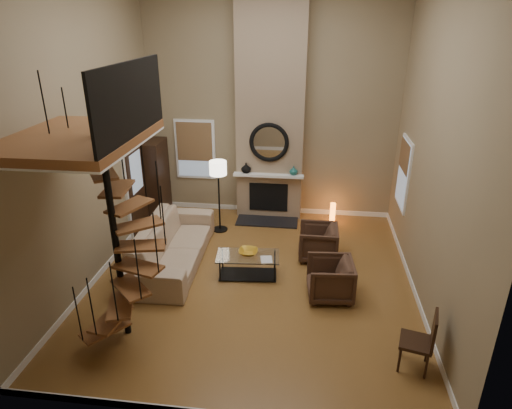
# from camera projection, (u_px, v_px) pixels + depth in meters

# --- Properties ---
(ground) EXTENTS (6.00, 6.50, 0.01)m
(ground) POSITION_uv_depth(u_px,v_px,m) (253.00, 279.00, 8.54)
(ground) COLOR olive
(ground) RESTS_ON ground
(back_wall) EXTENTS (6.00, 0.02, 5.50)m
(back_wall) POSITION_uv_depth(u_px,v_px,m) (271.00, 105.00, 10.42)
(back_wall) COLOR #8D7B5B
(back_wall) RESTS_ON ground
(front_wall) EXTENTS (6.00, 0.02, 5.50)m
(front_wall) POSITION_uv_depth(u_px,v_px,m) (211.00, 223.00, 4.49)
(front_wall) COLOR #8D7B5B
(front_wall) RESTS_ON ground
(left_wall) EXTENTS (0.02, 6.50, 5.50)m
(left_wall) POSITION_uv_depth(u_px,v_px,m) (85.00, 135.00, 7.80)
(left_wall) COLOR #8D7B5B
(left_wall) RESTS_ON ground
(right_wall) EXTENTS (0.02, 6.50, 5.50)m
(right_wall) POSITION_uv_depth(u_px,v_px,m) (437.00, 147.00, 7.11)
(right_wall) COLOR #8D7B5B
(right_wall) RESTS_ON ground
(baseboard_back) EXTENTS (6.00, 0.02, 0.12)m
(baseboard_back) POSITION_uv_depth(u_px,v_px,m) (270.00, 209.00, 11.47)
(baseboard_back) COLOR white
(baseboard_back) RESTS_ON ground
(baseboard_left) EXTENTS (0.02, 6.50, 0.12)m
(baseboard_left) POSITION_uv_depth(u_px,v_px,m) (106.00, 266.00, 8.86)
(baseboard_left) COLOR white
(baseboard_left) RESTS_ON ground
(baseboard_right) EXTENTS (0.02, 6.50, 0.12)m
(baseboard_right) POSITION_uv_depth(u_px,v_px,m) (413.00, 287.00, 8.17)
(baseboard_right) COLOR white
(baseboard_right) RESTS_ON ground
(chimney_breast) EXTENTS (1.60, 0.38, 5.50)m
(chimney_breast) POSITION_uv_depth(u_px,v_px,m) (270.00, 107.00, 10.24)
(chimney_breast) COLOR #8B745A
(chimney_breast) RESTS_ON ground
(hearth) EXTENTS (1.50, 0.60, 0.04)m
(hearth) POSITION_uv_depth(u_px,v_px,m) (267.00, 221.00, 10.87)
(hearth) COLOR black
(hearth) RESTS_ON ground
(firebox) EXTENTS (0.95, 0.02, 0.72)m
(firebox) POSITION_uv_depth(u_px,v_px,m) (268.00, 197.00, 10.93)
(firebox) COLOR black
(firebox) RESTS_ON chimney_breast
(mantel) EXTENTS (1.70, 0.18, 0.06)m
(mantel) POSITION_uv_depth(u_px,v_px,m) (268.00, 175.00, 10.62)
(mantel) COLOR white
(mantel) RESTS_ON chimney_breast
(mirror_frame) EXTENTS (0.94, 0.10, 0.94)m
(mirror_frame) POSITION_uv_depth(u_px,v_px,m) (269.00, 142.00, 10.36)
(mirror_frame) COLOR black
(mirror_frame) RESTS_ON chimney_breast
(mirror_disc) EXTENTS (0.80, 0.01, 0.80)m
(mirror_disc) POSITION_uv_depth(u_px,v_px,m) (269.00, 142.00, 10.37)
(mirror_disc) COLOR white
(mirror_disc) RESTS_ON chimney_breast
(vase_left) EXTENTS (0.24, 0.24, 0.25)m
(vase_left) POSITION_uv_depth(u_px,v_px,m) (246.00, 168.00, 10.66)
(vase_left) COLOR black
(vase_left) RESTS_ON mantel
(vase_right) EXTENTS (0.20, 0.20, 0.21)m
(vase_right) POSITION_uv_depth(u_px,v_px,m) (294.00, 171.00, 10.53)
(vase_right) COLOR #195A56
(vase_right) RESTS_ON mantel
(window_back) EXTENTS (1.02, 0.06, 1.52)m
(window_back) POSITION_uv_depth(u_px,v_px,m) (195.00, 149.00, 11.06)
(window_back) COLOR white
(window_back) RESTS_ON back_wall
(window_right) EXTENTS (0.06, 1.02, 1.52)m
(window_right) POSITION_uv_depth(u_px,v_px,m) (404.00, 172.00, 9.38)
(window_right) COLOR white
(window_right) RESTS_ON right_wall
(entry_door) EXTENTS (0.10, 1.05, 2.16)m
(entry_door) POSITION_uv_depth(u_px,v_px,m) (136.00, 188.00, 10.11)
(entry_door) COLOR white
(entry_door) RESTS_ON ground
(loft) EXTENTS (1.70, 2.20, 1.09)m
(loft) POSITION_uv_depth(u_px,v_px,m) (83.00, 135.00, 5.86)
(loft) COLOR brown
(loft) RESTS_ON left_wall
(spiral_stair) EXTENTS (1.47, 1.47, 4.06)m
(spiral_stair) POSITION_uv_depth(u_px,v_px,m) (116.00, 233.00, 6.41)
(spiral_stair) COLOR black
(spiral_stair) RESTS_ON ground
(hutch) EXTENTS (0.40, 0.85, 1.91)m
(hutch) POSITION_uv_depth(u_px,v_px,m) (157.00, 178.00, 11.04)
(hutch) COLOR black
(hutch) RESTS_ON ground
(sofa) EXTENTS (1.25, 3.01, 0.87)m
(sofa) POSITION_uv_depth(u_px,v_px,m) (172.00, 244.00, 9.00)
(sofa) COLOR tan
(sofa) RESTS_ON ground
(armchair_near) EXTENTS (0.80, 0.78, 0.73)m
(armchair_near) POSITION_uv_depth(u_px,v_px,m) (322.00, 243.00, 9.16)
(armchair_near) COLOR #462D20
(armchair_near) RESTS_ON ground
(armchair_far) EXTENTS (0.87, 0.85, 0.74)m
(armchair_far) POSITION_uv_depth(u_px,v_px,m) (334.00, 279.00, 7.89)
(armchair_far) COLOR #462D20
(armchair_far) RESTS_ON ground
(coffee_table) EXTENTS (1.25, 0.70, 0.45)m
(coffee_table) POSITION_uv_depth(u_px,v_px,m) (248.00, 263.00, 8.54)
(coffee_table) COLOR silver
(coffee_table) RESTS_ON ground
(bowl) EXTENTS (0.37, 0.37, 0.09)m
(bowl) POSITION_uv_depth(u_px,v_px,m) (248.00, 252.00, 8.50)
(bowl) COLOR gold
(bowl) RESTS_ON coffee_table
(book) EXTENTS (0.26, 0.32, 0.03)m
(book) POSITION_uv_depth(u_px,v_px,m) (265.00, 260.00, 8.29)
(book) COLOR gray
(book) RESTS_ON coffee_table
(floor_lamp) EXTENTS (0.39, 0.39, 1.71)m
(floor_lamp) POSITION_uv_depth(u_px,v_px,m) (218.00, 174.00, 9.94)
(floor_lamp) COLOR black
(floor_lamp) RESTS_ON ground
(accent_lamp) EXTENTS (0.13, 0.13, 0.48)m
(accent_lamp) POSITION_uv_depth(u_px,v_px,m) (333.00, 212.00, 10.82)
(accent_lamp) COLOR orange
(accent_lamp) RESTS_ON ground
(side_chair) EXTENTS (0.53, 0.53, 0.96)m
(side_chair) POSITION_uv_depth(u_px,v_px,m) (423.00, 339.00, 6.17)
(side_chair) COLOR black
(side_chair) RESTS_ON ground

